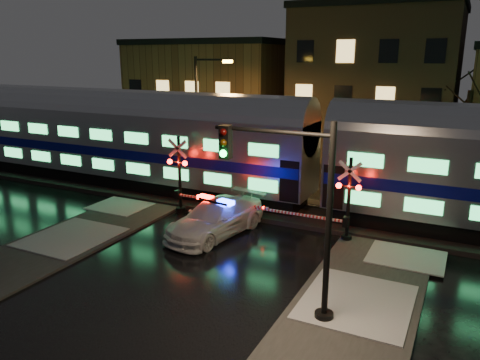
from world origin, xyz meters
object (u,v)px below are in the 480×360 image
at_px(traffic_light, 297,216).
at_px(streetlight, 200,110).
at_px(police_car, 216,218).
at_px(crossing_signal_left, 185,183).
at_px(crossing_signal_right, 340,207).

relative_size(traffic_light, streetlight, 0.79).
bearing_deg(police_car, traffic_light, -30.98).
distance_m(police_car, crossing_signal_left, 3.49).
xyz_separation_m(traffic_light, streetlight, (-11.54, 13.49, 1.27)).
bearing_deg(police_car, crossing_signal_left, 157.93).
distance_m(police_car, streetlight, 11.01).
height_order(crossing_signal_left, traffic_light, traffic_light).
bearing_deg(police_car, crossing_signal_right, 28.99).
bearing_deg(crossing_signal_left, traffic_light, -38.54).
height_order(traffic_light, streetlight, streetlight).
relative_size(police_car, crossing_signal_right, 1.08).
xyz_separation_m(police_car, traffic_light, (5.68, -4.99, 2.56)).
xyz_separation_m(police_car, streetlight, (-5.86, 8.50, 3.83)).
xyz_separation_m(police_car, crossing_signal_left, (-2.85, 1.81, 0.89)).
bearing_deg(traffic_light, police_car, 140.13).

